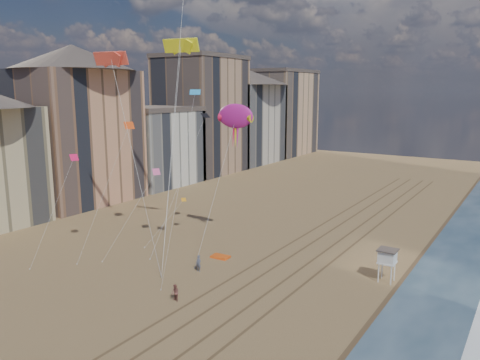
# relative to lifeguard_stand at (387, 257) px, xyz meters

# --- Properties ---
(wet_sand) EXTENTS (260.00, 260.00, 0.00)m
(wet_sand) POSITION_rel_lifeguard_stand_xyz_m (5.63, 12.97, -2.80)
(wet_sand) COLOR #42301E
(wet_sand) RESTS_ON ground
(tracks) EXTENTS (7.68, 120.00, 0.01)m
(tracks) POSITION_rel_lifeguard_stand_xyz_m (-10.82, 2.97, -2.80)
(tracks) COLOR brown
(tracks) RESTS_ON ground
(buildings) EXTENTS (34.72, 131.35, 29.00)m
(buildings) POSITION_rel_lifeguard_stand_xyz_m (-59.10, 38.56, 10.75)
(buildings) COLOR #C6B284
(buildings) RESTS_ON ground
(lifeguard_stand) EXTENTS (2.02, 2.02, 3.64)m
(lifeguard_stand) POSITION_rel_lifeguard_stand_xyz_m (0.00, 0.00, 0.00)
(lifeguard_stand) COLOR silver
(lifeguard_stand) RESTS_ON ground
(grounded_kite) EXTENTS (2.28, 1.52, 0.25)m
(grounded_kite) POSITION_rel_lifeguard_stand_xyz_m (-19.35, -3.75, -2.68)
(grounded_kite) COLOR #E85113
(grounded_kite) RESTS_ON ground
(show_kite) EXTENTS (4.82, 5.15, 19.88)m
(show_kite) POSITION_rel_lifeguard_stand_xyz_m (-20.10, 0.84, 14.37)
(show_kite) COLOR #B51B87
(show_kite) RESTS_ON ground
(kite_flyer_a) EXTENTS (0.72, 0.49, 1.91)m
(kite_flyer_a) POSITION_rel_lifeguard_stand_xyz_m (-18.86, -8.77, -1.85)
(kite_flyer_a) COLOR #4F5366
(kite_flyer_a) RESTS_ON ground
(kite_flyer_b) EXTENTS (0.98, 0.85, 1.74)m
(kite_flyer_b) POSITION_rel_lifeguard_stand_xyz_m (-15.99, -16.16, -1.94)
(kite_flyer_b) COLOR brown
(kite_flyer_b) RESTS_ON ground
(small_kites) EXTENTS (17.15, 16.24, 15.84)m
(small_kites) POSITION_rel_lifeguard_stand_xyz_m (-28.40, -5.00, 11.94)
(small_kites) COLOR orange
(small_kites) RESTS_ON ground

